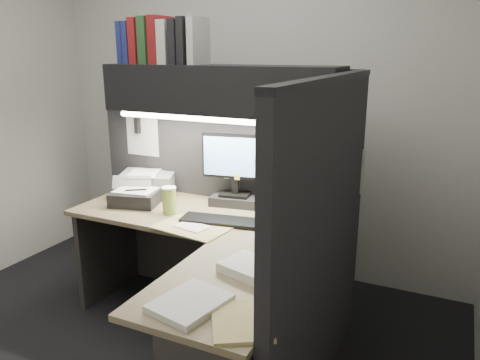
# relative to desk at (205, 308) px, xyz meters

# --- Properties ---
(floor) EXTENTS (3.50, 3.50, 0.00)m
(floor) POSITION_rel_desk_xyz_m (-0.43, 0.00, -0.44)
(floor) COLOR black
(floor) RESTS_ON ground
(wall_back) EXTENTS (3.50, 0.04, 2.70)m
(wall_back) POSITION_rel_desk_xyz_m (-0.43, 1.50, 0.91)
(wall_back) COLOR beige
(wall_back) RESTS_ON floor
(partition_back) EXTENTS (1.90, 0.06, 1.60)m
(partition_back) POSITION_rel_desk_xyz_m (-0.40, 0.93, 0.36)
(partition_back) COLOR black
(partition_back) RESTS_ON floor
(partition_right) EXTENTS (0.06, 1.50, 1.60)m
(partition_right) POSITION_rel_desk_xyz_m (0.55, 0.18, 0.36)
(partition_right) COLOR black
(partition_right) RESTS_ON floor
(desk) EXTENTS (1.70, 1.53, 0.73)m
(desk) POSITION_rel_desk_xyz_m (0.00, 0.00, 0.00)
(desk) COLOR #807251
(desk) RESTS_ON floor
(overhead_shelf) EXTENTS (1.55, 0.34, 0.30)m
(overhead_shelf) POSITION_rel_desk_xyz_m (-0.30, 0.75, 1.06)
(overhead_shelf) COLOR black
(overhead_shelf) RESTS_ON partition_back
(task_light_tube) EXTENTS (1.32, 0.04, 0.04)m
(task_light_tube) POSITION_rel_desk_xyz_m (-0.30, 0.61, 0.89)
(task_light_tube) COLOR white
(task_light_tube) RESTS_ON overhead_shelf
(monitor) EXTENTS (0.44, 0.25, 0.48)m
(monitor) POSITION_rel_desk_xyz_m (-0.22, 0.82, 0.48)
(monitor) COLOR black
(monitor) RESTS_ON desk
(keyboard) EXTENTS (0.50, 0.24, 0.02)m
(keyboard) POSITION_rel_desk_xyz_m (-0.15, 0.47, 0.30)
(keyboard) COLOR black
(keyboard) RESTS_ON desk
(mousepad) EXTENTS (0.22, 0.20, 0.00)m
(mousepad) POSITION_rel_desk_xyz_m (0.25, 0.55, 0.29)
(mousepad) COLOR navy
(mousepad) RESTS_ON desk
(mouse) EXTENTS (0.08, 0.11, 0.04)m
(mouse) POSITION_rel_desk_xyz_m (0.23, 0.55, 0.31)
(mouse) COLOR black
(mouse) RESTS_ON mousepad
(telephone) EXTENTS (0.27, 0.27, 0.08)m
(telephone) POSITION_rel_desk_xyz_m (0.27, 0.63, 0.33)
(telephone) COLOR beige
(telephone) RESTS_ON desk
(coffee_cup) EXTENTS (0.10, 0.10, 0.16)m
(coffee_cup) POSITION_rel_desk_xyz_m (-0.53, 0.48, 0.37)
(coffee_cup) COLOR #C0CA51
(coffee_cup) RESTS_ON desk
(printer) EXTENTS (0.48, 0.45, 0.15)m
(printer) POSITION_rel_desk_xyz_m (-0.92, 0.79, 0.36)
(printer) COLOR gray
(printer) RESTS_ON desk
(notebook_stack) EXTENTS (0.36, 0.33, 0.09)m
(notebook_stack) POSITION_rel_desk_xyz_m (-0.84, 0.54, 0.33)
(notebook_stack) COLOR black
(notebook_stack) RESTS_ON desk
(open_folder) EXTENTS (0.46, 0.33, 0.01)m
(open_folder) POSITION_rel_desk_xyz_m (-0.26, 0.32, 0.29)
(open_folder) COLOR tan
(open_folder) RESTS_ON desk
(paper_stack_a) EXTENTS (0.29, 0.26, 0.05)m
(paper_stack_a) POSITION_rel_desk_xyz_m (0.27, -0.05, 0.31)
(paper_stack_a) COLOR white
(paper_stack_a) RESTS_ON desk
(paper_stack_b) EXTENTS (0.29, 0.34, 0.03)m
(paper_stack_b) POSITION_rel_desk_xyz_m (0.18, -0.43, 0.30)
(paper_stack_b) COLOR white
(paper_stack_b) RESTS_ON desk
(manila_stack) EXTENTS (0.34, 0.36, 0.02)m
(manila_stack) POSITION_rel_desk_xyz_m (0.42, -0.46, 0.30)
(manila_stack) COLOR tan
(manila_stack) RESTS_ON desk
(binder_row) EXTENTS (0.57, 0.25, 0.30)m
(binder_row) POSITION_rel_desk_xyz_m (-0.71, 0.75, 1.35)
(binder_row) COLOR navy
(binder_row) RESTS_ON overhead_shelf
(pinned_papers) EXTENTS (1.76, 1.31, 0.51)m
(pinned_papers) POSITION_rel_desk_xyz_m (-0.00, 0.56, 0.61)
(pinned_papers) COLOR white
(pinned_papers) RESTS_ON partition_back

